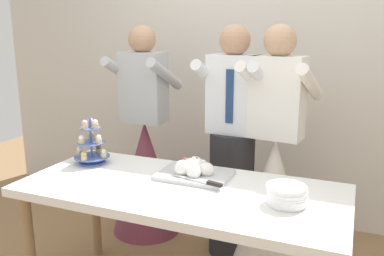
{
  "coord_description": "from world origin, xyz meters",
  "views": [
    {
      "loc": [
        0.87,
        -1.92,
        1.61
      ],
      "look_at": [
        0.01,
        0.15,
        1.07
      ],
      "focal_mm": 37.84,
      "sensor_mm": 36.0,
      "label": 1
    }
  ],
  "objects_px": {
    "person_groom": "(232,156)",
    "person_guest": "(145,162)",
    "dessert_table": "(180,199)",
    "plate_stack": "(287,195)",
    "cupcake_stand": "(91,146)",
    "main_cake_tray": "(194,171)",
    "person_bride": "(273,185)"
  },
  "relations": [
    {
      "from": "person_groom",
      "to": "person_guest",
      "type": "height_order",
      "value": "same"
    },
    {
      "from": "main_cake_tray",
      "to": "plate_stack",
      "type": "bearing_deg",
      "value": -17.85
    },
    {
      "from": "main_cake_tray",
      "to": "person_bride",
      "type": "xyz_separation_m",
      "value": [
        0.37,
        0.54,
        -0.23
      ]
    },
    {
      "from": "plate_stack",
      "to": "person_groom",
      "type": "relative_size",
      "value": 0.12
    },
    {
      "from": "cupcake_stand",
      "to": "person_groom",
      "type": "relative_size",
      "value": 0.18
    },
    {
      "from": "cupcake_stand",
      "to": "main_cake_tray",
      "type": "relative_size",
      "value": 0.7
    },
    {
      "from": "plate_stack",
      "to": "person_groom",
      "type": "distance_m",
      "value": 0.91
    },
    {
      "from": "person_groom",
      "to": "person_bride",
      "type": "relative_size",
      "value": 1.0
    },
    {
      "from": "cupcake_stand",
      "to": "person_bride",
      "type": "relative_size",
      "value": 0.18
    },
    {
      "from": "person_guest",
      "to": "person_bride",
      "type": "bearing_deg",
      "value": -5.35
    },
    {
      "from": "plate_stack",
      "to": "person_guest",
      "type": "height_order",
      "value": "person_guest"
    },
    {
      "from": "dessert_table",
      "to": "cupcake_stand",
      "type": "height_order",
      "value": "cupcake_stand"
    },
    {
      "from": "main_cake_tray",
      "to": "plate_stack",
      "type": "height_order",
      "value": "main_cake_tray"
    },
    {
      "from": "cupcake_stand",
      "to": "person_bride",
      "type": "xyz_separation_m",
      "value": [
        1.08,
        0.56,
        -0.31
      ]
    },
    {
      "from": "main_cake_tray",
      "to": "person_bride",
      "type": "height_order",
      "value": "person_bride"
    },
    {
      "from": "dessert_table",
      "to": "person_bride",
      "type": "bearing_deg",
      "value": 61.61
    },
    {
      "from": "cupcake_stand",
      "to": "person_groom",
      "type": "xyz_separation_m",
      "value": [
        0.77,
        0.59,
        -0.14
      ]
    },
    {
      "from": "cupcake_stand",
      "to": "person_guest",
      "type": "bearing_deg",
      "value": 87.74
    },
    {
      "from": "cupcake_stand",
      "to": "plate_stack",
      "type": "relative_size",
      "value": 1.48
    },
    {
      "from": "person_groom",
      "to": "person_guest",
      "type": "bearing_deg",
      "value": 174.63
    },
    {
      "from": "main_cake_tray",
      "to": "person_guest",
      "type": "relative_size",
      "value": 0.26
    },
    {
      "from": "dessert_table",
      "to": "person_groom",
      "type": "xyz_separation_m",
      "value": [
        0.07,
        0.73,
        0.05
      ]
    },
    {
      "from": "cupcake_stand",
      "to": "person_groom",
      "type": "bearing_deg",
      "value": 37.18
    },
    {
      "from": "main_cake_tray",
      "to": "person_bride",
      "type": "bearing_deg",
      "value": 55.78
    },
    {
      "from": "dessert_table",
      "to": "cupcake_stand",
      "type": "distance_m",
      "value": 0.74
    },
    {
      "from": "person_groom",
      "to": "person_guest",
      "type": "xyz_separation_m",
      "value": [
        -0.75,
        0.07,
        -0.16
      ]
    },
    {
      "from": "dessert_table",
      "to": "plate_stack",
      "type": "height_order",
      "value": "plate_stack"
    },
    {
      "from": "person_bride",
      "to": "dessert_table",
      "type": "bearing_deg",
      "value": -118.39
    },
    {
      "from": "person_guest",
      "to": "cupcake_stand",
      "type": "bearing_deg",
      "value": -92.26
    },
    {
      "from": "dessert_table",
      "to": "person_bride",
      "type": "relative_size",
      "value": 1.08
    },
    {
      "from": "person_bride",
      "to": "plate_stack",
      "type": "bearing_deg",
      "value": -74.32
    },
    {
      "from": "person_bride",
      "to": "person_guest",
      "type": "relative_size",
      "value": 1.0
    }
  ]
}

